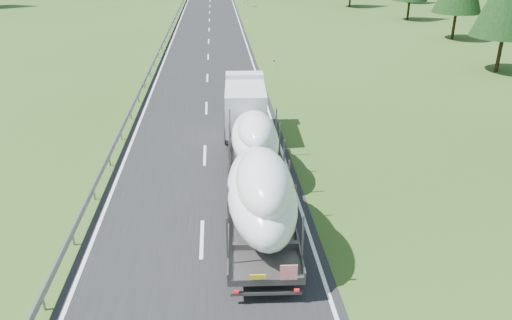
{
  "coord_description": "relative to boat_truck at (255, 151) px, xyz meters",
  "views": [
    {
      "loc": [
        0.85,
        -18.11,
        11.65
      ],
      "look_at": [
        2.6,
        3.63,
        1.99
      ],
      "focal_mm": 35.0,
      "sensor_mm": 36.0,
      "label": 1
    }
  ],
  "objects": [
    {
      "name": "boat_truck",
      "position": [
        0.0,
        0.0,
        0.0
      ],
      "size": [
        3.26,
        19.31,
        4.4
      ],
      "color": "silver",
      "rests_on": "ground"
    },
    {
      "name": "ground",
      "position": [
        -2.6,
        -4.11,
        -2.25
      ],
      "size": [
        400.0,
        400.0,
        0.0
      ],
      "primitive_type": "plane",
      "color": "#2D4B19",
      "rests_on": "ground"
    }
  ]
}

